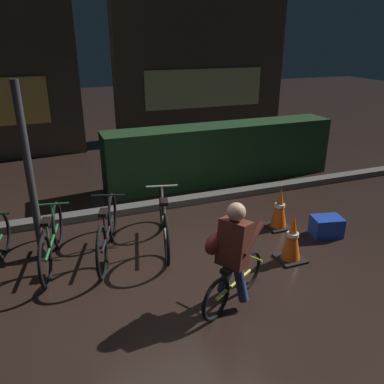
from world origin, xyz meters
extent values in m
plane|color=black|center=(0.00, 0.00, 0.00)|extent=(40.00, 40.00, 0.00)
cube|color=#56544F|center=(0.00, 2.20, 0.06)|extent=(12.00, 0.24, 0.12)
cube|color=#19381C|center=(1.80, 3.10, 0.59)|extent=(4.80, 0.70, 1.18)
cube|color=#42382D|center=(3.03, 7.20, 1.99)|extent=(5.20, 0.50, 3.97)
cube|color=#BFCC8C|center=(3.03, 6.93, 1.39)|extent=(3.64, 0.04, 1.10)
cylinder|color=#2D2D33|center=(-1.79, 1.20, 1.19)|extent=(0.10, 0.10, 2.38)
torus|color=black|center=(-2.27, 1.39, 0.33)|extent=(0.18, 0.64, 0.65)
torus|color=black|center=(-1.54, 1.44, 0.33)|extent=(0.17, 0.66, 0.66)
torus|color=black|center=(-1.74, 0.48, 0.33)|extent=(0.17, 0.66, 0.66)
cylinder|color=#236B38|center=(-1.64, 0.96, 0.33)|extent=(0.23, 0.97, 0.04)
cylinder|color=#236B38|center=(-1.67, 0.79, 0.52)|extent=(0.03, 0.03, 0.37)
cube|color=black|center=(-1.67, 0.79, 0.70)|extent=(0.14, 0.22, 0.05)
cylinder|color=#236B38|center=(-1.59, 1.23, 0.54)|extent=(0.03, 0.03, 0.42)
cylinder|color=#236B38|center=(-1.59, 1.23, 0.75)|extent=(0.46, 0.11, 0.02)
torus|color=black|center=(-0.76, 1.40, 0.35)|extent=(0.25, 0.67, 0.69)
torus|color=black|center=(-1.07, 0.41, 0.35)|extent=(0.25, 0.67, 0.69)
cylinder|color=black|center=(-0.92, 0.91, 0.35)|extent=(0.34, 1.00, 0.04)
cylinder|color=black|center=(-0.97, 0.73, 0.54)|extent=(0.03, 0.03, 0.39)
cube|color=black|center=(-0.97, 0.73, 0.73)|extent=(0.15, 0.22, 0.05)
cylinder|color=black|center=(-0.83, 1.18, 0.56)|extent=(0.03, 0.03, 0.44)
cylinder|color=black|center=(-0.83, 1.18, 0.78)|extent=(0.45, 0.16, 0.02)
torus|color=black|center=(0.02, 1.45, 0.35)|extent=(0.20, 0.69, 0.70)
torus|color=black|center=(-0.22, 0.43, 0.35)|extent=(0.20, 0.69, 0.70)
cylinder|color=silver|center=(-0.10, 0.94, 0.35)|extent=(0.28, 1.03, 0.04)
cylinder|color=silver|center=(-0.15, 0.76, 0.55)|extent=(0.03, 0.03, 0.39)
cube|color=black|center=(-0.15, 0.76, 0.75)|extent=(0.14, 0.22, 0.05)
cylinder|color=silver|center=(-0.04, 1.22, 0.57)|extent=(0.03, 0.03, 0.44)
cylinder|color=silver|center=(-0.04, 1.22, 0.79)|extent=(0.45, 0.13, 0.02)
cube|color=black|center=(1.37, -0.10, 0.01)|extent=(0.36, 0.36, 0.03)
cone|color=#EA560F|center=(1.37, -0.10, 0.35)|extent=(0.26, 0.26, 0.64)
cylinder|color=white|center=(1.37, -0.10, 0.38)|extent=(0.16, 0.16, 0.05)
cube|color=black|center=(1.74, 0.79, 0.01)|extent=(0.36, 0.36, 0.03)
cone|color=#EA560F|center=(1.74, 0.79, 0.35)|extent=(0.26, 0.26, 0.64)
cylinder|color=white|center=(1.74, 0.79, 0.38)|extent=(0.16, 0.16, 0.05)
cube|color=#193DB7|center=(2.27, 0.30, 0.15)|extent=(0.50, 0.41, 0.30)
torus|color=black|center=(0.53, -0.46, 0.24)|extent=(0.44, 0.29, 0.48)
torus|color=black|center=(-0.07, -0.82, 0.24)|extent=(0.44, 0.29, 0.48)
cylinder|color=gold|center=(0.23, -0.64, 0.24)|extent=(0.62, 0.39, 0.04)
cylinder|color=gold|center=(0.13, -0.70, 0.37)|extent=(0.03, 0.03, 0.26)
cube|color=black|center=(0.13, -0.70, 0.51)|extent=(0.22, 0.19, 0.05)
cylinder|color=gold|center=(0.40, -0.54, 0.39)|extent=(0.03, 0.03, 0.30)
cylinder|color=gold|center=(0.40, -0.54, 0.54)|extent=(0.26, 0.41, 0.02)
cylinder|color=navy|center=(0.16, -0.57, 0.30)|extent=(0.20, 0.23, 0.42)
cylinder|color=navy|center=(0.27, -0.74, 0.30)|extent=(0.20, 0.23, 0.42)
cube|color=#512319|center=(0.20, -0.66, 0.79)|extent=(0.39, 0.41, 0.54)
sphere|color=tan|center=(0.21, -0.65, 1.15)|extent=(0.20, 0.20, 0.20)
cylinder|color=#512319|center=(0.25, -0.47, 0.84)|extent=(0.38, 0.27, 0.29)
cylinder|color=#512319|center=(0.39, -0.71, 0.84)|extent=(0.38, 0.27, 0.29)
ellipsoid|color=maroon|center=(0.04, -0.52, 0.74)|extent=(0.36, 0.30, 0.24)
camera|label=1|loc=(-1.53, -3.92, 2.86)|focal=36.57mm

